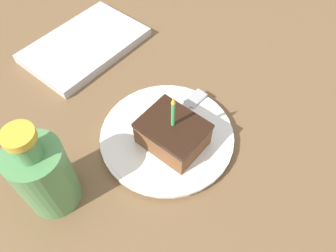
{
  "coord_description": "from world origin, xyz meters",
  "views": [
    {
      "loc": [
        0.28,
        0.21,
        0.5
      ],
      "look_at": [
        0.02,
        0.0,
        0.04
      ],
      "focal_mm": 35.0,
      "sensor_mm": 36.0,
      "label": 1
    }
  ],
  "objects": [
    {
      "name": "marble_board",
      "position": [
        -0.05,
        -0.3,
        0.01
      ],
      "size": [
        0.26,
        0.17,
        0.02
      ],
      "color": "silver",
      "rests_on": "ground_plane"
    },
    {
      "name": "plate",
      "position": [
        0.02,
        0.0,
        0.01
      ],
      "size": [
        0.24,
        0.24,
        0.02
      ],
      "color": "white",
      "rests_on": "ground_plane"
    },
    {
      "name": "ground_plane",
      "position": [
        0.0,
        0.0,
        -0.02
      ],
      "size": [
        2.4,
        2.4,
        0.04
      ],
      "color": "brown",
      "rests_on": "ground"
    },
    {
      "name": "cake_slice",
      "position": [
        0.03,
        0.02,
        0.04
      ],
      "size": [
        0.09,
        0.11,
        0.12
      ],
      "color": "brown",
      "rests_on": "plate"
    },
    {
      "name": "bottle",
      "position": [
        0.22,
        -0.07,
        0.07
      ],
      "size": [
        0.08,
        0.08,
        0.18
      ],
      "color": "#599959",
      "rests_on": "ground_plane"
    },
    {
      "name": "fork",
      "position": [
        -0.03,
        -0.01,
        0.02
      ],
      "size": [
        0.16,
        0.03,
        0.0
      ],
      "color": "#B2B2B7",
      "rests_on": "plate"
    }
  ]
}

